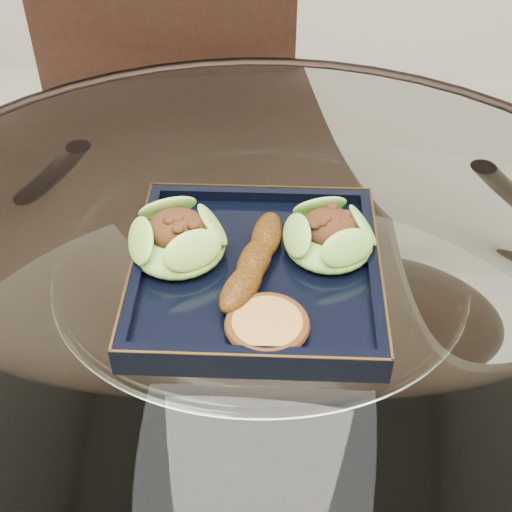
{
  "coord_description": "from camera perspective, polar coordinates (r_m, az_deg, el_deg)",
  "views": [
    {
      "loc": [
        0.04,
        -0.54,
        1.31
      ],
      "look_at": [
        -0.01,
        0.02,
        0.8
      ],
      "focal_mm": 50.0,
      "sensor_mm": 36.0,
      "label": 1
    }
  ],
  "objects": [
    {
      "name": "lettuce_wrap_right",
      "position": [
        0.8,
        5.88,
        1.42
      ],
      "size": [
        0.1,
        0.1,
        0.04
      ],
      "primitive_type": "ellipsoid",
      "rotation": [
        0.0,
        0.0,
        -0.02
      ],
      "color": "#5CA22F",
      "rests_on": "navy_plate"
    },
    {
      "name": "dining_table",
      "position": [
        0.9,
        0.29,
        -10.73
      ],
      "size": [
        1.13,
        1.13,
        0.77
      ],
      "color": "white",
      "rests_on": "ground"
    },
    {
      "name": "dining_chair",
      "position": [
        1.25,
        -6.32,
        6.55
      ],
      "size": [
        0.54,
        0.54,
        1.06
      ],
      "rotation": [
        0.0,
        0.0,
        0.2
      ],
      "color": "black",
      "rests_on": "ground"
    },
    {
      "name": "crumb_patty",
      "position": [
        0.71,
        0.9,
        -5.6
      ],
      "size": [
        0.08,
        0.08,
        0.01
      ],
      "primitive_type": "cylinder",
      "rotation": [
        0.0,
        0.0,
        -0.1
      ],
      "color": "#BE7F3F",
      "rests_on": "navy_plate"
    },
    {
      "name": "lettuce_wrap_left",
      "position": [
        0.79,
        -6.28,
        1.19
      ],
      "size": [
        0.11,
        0.11,
        0.04
      ],
      "primitive_type": "ellipsoid",
      "rotation": [
        0.0,
        0.0,
        0.08
      ],
      "color": "#6CA931",
      "rests_on": "navy_plate"
    },
    {
      "name": "navy_plate",
      "position": [
        0.79,
        -0.0,
        -1.63
      ],
      "size": [
        0.28,
        0.28,
        0.02
      ],
      "primitive_type": "cube",
      "rotation": [
        0.0,
        0.0,
        0.05
      ],
      "color": "black",
      "rests_on": "dining_table"
    },
    {
      "name": "roasted_plantain",
      "position": [
        0.77,
        -0.12,
        -0.36
      ],
      "size": [
        0.07,
        0.16,
        0.03
      ],
      "primitive_type": "ellipsoid",
      "rotation": [
        0.0,
        0.0,
        1.34
      ],
      "color": "#66380A",
      "rests_on": "navy_plate"
    }
  ]
}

